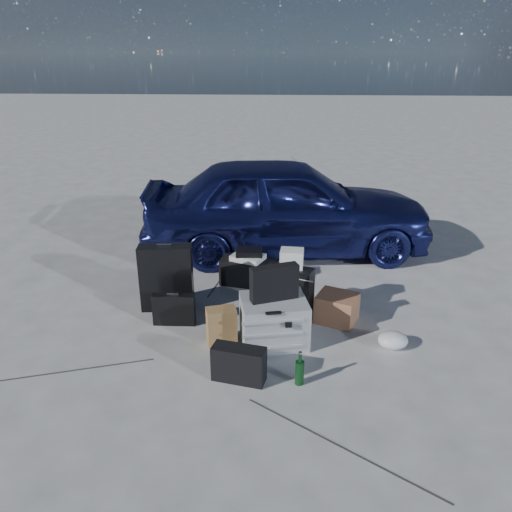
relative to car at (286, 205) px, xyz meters
The scene contains 16 objects.
ground 2.65m from the car, 101.46° to the right, with size 60.00×60.00×0.00m, color #BCBBB6.
car is the anchor object (origin of this frame).
pelican_case 2.42m from the car, 92.47° to the right, with size 0.60×0.49×0.44m, color #9FA2A4.
laptop_bag 2.36m from the car, 92.50° to the right, with size 0.45×0.11×0.33m, color black.
briefcase 2.44m from the car, 117.74° to the right, with size 0.42×0.09×0.33m, color black.
suitcase_left 2.19m from the car, 125.17° to the right, with size 0.55×0.20×0.71m, color black.
suitcase_right 1.95m from the car, 88.71° to the right, with size 0.48×0.17×0.57m, color black.
white_carton 1.91m from the car, 88.26° to the right, with size 0.23×0.18×0.18m, color silver.
duffel_bag 1.31m from the car, 111.39° to the right, with size 0.63×0.27×0.31m, color black.
flat_box_white 1.25m from the car, 111.14° to the right, with size 0.36×0.27×0.06m, color silver.
flat_box_black 1.23m from the car, 110.57° to the right, with size 0.31×0.22×0.07m, color black.
kraft_bag 2.55m from the car, 103.57° to the right, with size 0.27×0.16×0.36m, color olive.
cardboard_box 2.08m from the car, 74.75° to the right, with size 0.39×0.34×0.29m, color #9B6644.
plastic_bag 2.68m from the car, 67.35° to the right, with size 0.28×0.24×0.15m, color silver.
messenger_bag 3.06m from the car, 97.12° to the right, with size 0.44×0.17×0.31m, color black.
green_bottle 3.07m from the car, 87.55° to the right, with size 0.07×0.07×0.29m, color black.
Camera 1 is at (0.49, -3.96, 2.55)m, focal length 35.00 mm.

